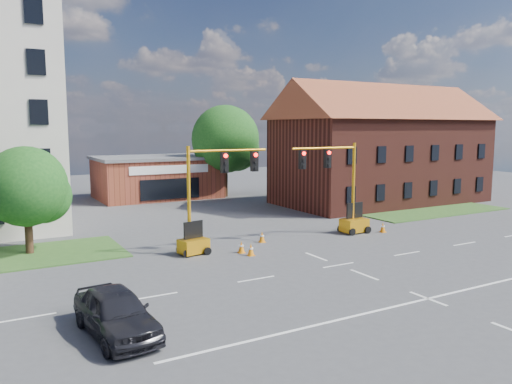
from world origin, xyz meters
TOP-DOWN VIEW (x-y plane):
  - ground at (0.00, 0.00)m, footprint 120.00×120.00m
  - grass_verge_ne at (18.00, 9.00)m, footprint 14.00×4.00m
  - lane_markings at (0.00, -3.00)m, footprint 60.00×36.00m
  - brick_shop at (0.00, 29.98)m, footprint 12.40×8.40m
  - townhouse_row at (18.00, 16.00)m, footprint 21.00×11.00m
  - tree_large at (6.86, 27.08)m, footprint 7.43×7.07m
  - tree_nw_front at (-13.77, 10.58)m, footprint 4.78×4.55m
  - signal_mast_west at (-4.36, 6.00)m, footprint 5.30×0.60m
  - signal_mast_east at (4.36, 6.00)m, footprint 5.30×0.60m
  - trailer_west at (-5.79, 5.93)m, footprint 1.79×1.38m
  - trailer_east at (6.15, 5.98)m, footprint 1.81×1.24m
  - cone_a at (-3.09, 4.01)m, footprint 0.40×0.40m
  - cone_b at (-3.26, 4.84)m, footprint 0.40×0.40m
  - cone_c at (-0.87, 6.59)m, footprint 0.40×0.40m
  - cone_d at (8.00, 5.13)m, footprint 0.40×0.40m
  - pickup_white at (13.15, 13.53)m, footprint 6.41×4.56m
  - sedan_dark at (-12.46, -3.27)m, footprint 2.40×5.03m

SIDE VIEW (x-z plane):
  - ground at x=0.00m, z-range 0.00..0.00m
  - lane_markings at x=0.00m, z-range 0.00..0.01m
  - grass_verge_ne at x=18.00m, z-range 0.00..0.08m
  - cone_a at x=-3.09m, z-range -0.01..0.69m
  - cone_b at x=-3.26m, z-range -0.01..0.69m
  - cone_c at x=-0.87m, z-range -0.01..0.69m
  - cone_d at x=8.00m, z-range -0.01..0.69m
  - trailer_west at x=-5.79m, z-range -0.34..1.49m
  - trailer_east at x=6.15m, z-range -0.38..1.64m
  - pickup_white at x=13.15m, z-range 0.00..1.62m
  - sedan_dark at x=-12.46m, z-range 0.00..1.66m
  - brick_shop at x=0.00m, z-range 0.01..4.31m
  - tree_nw_front at x=-13.77m, z-range 0.65..6.85m
  - signal_mast_west at x=-4.36m, z-range 0.82..7.02m
  - signal_mast_east at x=4.36m, z-range 0.82..7.02m
  - tree_large at x=6.86m, z-range 1.00..10.60m
  - townhouse_row at x=18.00m, z-range 0.18..11.68m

